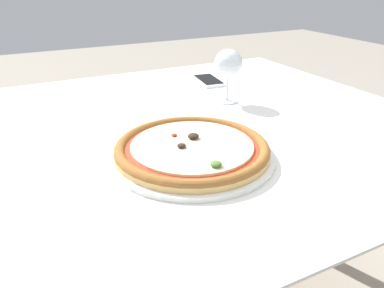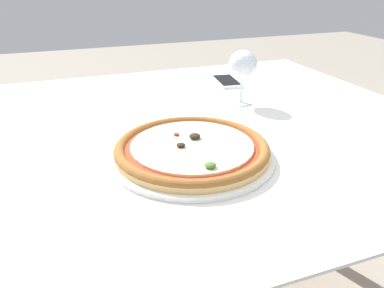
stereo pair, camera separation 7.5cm
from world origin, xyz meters
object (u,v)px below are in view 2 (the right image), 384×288
Objects in this scene: pizza_plate at (192,150)px; wine_glass_far_left at (243,66)px; cell_phone at (227,81)px; dining_table at (173,154)px.

wine_glass_far_left is (0.25, 0.27, 0.09)m from pizza_plate.
pizza_plate is 2.20× the size of cell_phone.
cell_phone reaches higher than dining_table.
wine_glass_far_left is (0.23, 0.09, 0.19)m from dining_table.
dining_table is 8.89× the size of wine_glass_far_left.
dining_table is 3.99× the size of pizza_plate.
cell_phone is (0.28, 0.30, 0.09)m from dining_table.
pizza_plate is 2.23× the size of wine_glass_far_left.
dining_table is 0.31m from wine_glass_far_left.
pizza_plate is at bearing -122.26° from cell_phone.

